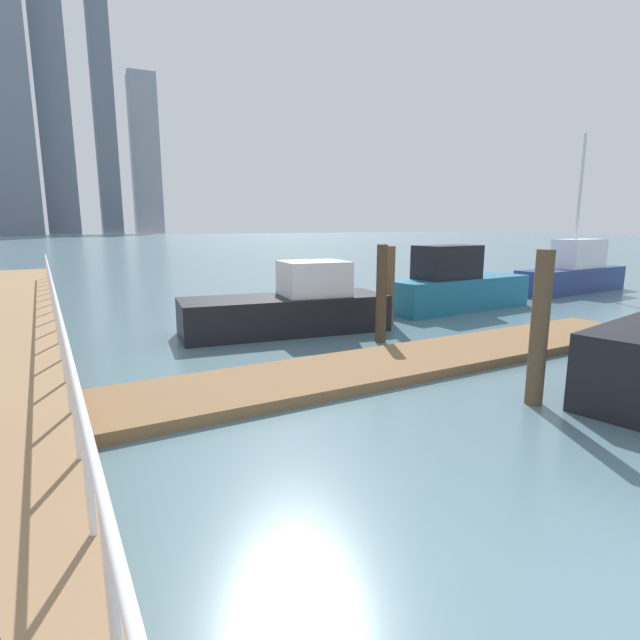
# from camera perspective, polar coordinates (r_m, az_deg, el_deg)

# --- Properties ---
(ground_plane) EXTENTS (300.00, 300.00, 0.00)m
(ground_plane) POSITION_cam_1_polar(r_m,az_deg,el_deg) (21.53, -20.40, 2.90)
(ground_plane) COLOR slate
(floating_dock) EXTENTS (13.19, 2.00, 0.18)m
(floating_dock) POSITION_cam_1_polar(r_m,az_deg,el_deg) (10.11, 11.12, -4.53)
(floating_dock) COLOR olive
(floating_dock) RESTS_ON ground_plane
(boardwalk_railing) EXTENTS (0.06, 28.90, 1.08)m
(boardwalk_railing) POSITION_cam_1_polar(r_m,az_deg,el_deg) (11.15, -28.38, 1.74)
(boardwalk_railing) COLOR white
(boardwalk_railing) RESTS_ON boardwalk
(dock_piling_0) EXTENTS (0.25, 0.25, 2.32)m
(dock_piling_0) POSITION_cam_1_polar(r_m,az_deg,el_deg) (11.68, 7.14, 3.01)
(dock_piling_0) COLOR #473826
(dock_piling_0) RESTS_ON ground_plane
(dock_piling_2) EXTENTS (0.32, 0.32, 2.19)m
(dock_piling_2) POSITION_cam_1_polar(r_m,az_deg,el_deg) (13.95, 8.01, 4.00)
(dock_piling_2) COLOR brown
(dock_piling_2) RESTS_ON ground_plane
(dock_piling_3) EXTENTS (0.27, 0.27, 2.40)m
(dock_piling_3) POSITION_cam_1_polar(r_m,az_deg,el_deg) (8.19, 24.13, -0.93)
(dock_piling_3) COLOR brown
(dock_piling_3) RESTS_ON ground_plane
(moored_boat_2) EXTENTS (6.05, 1.83, 6.33)m
(moored_boat_2) POSITION_cam_1_polar(r_m,az_deg,el_deg) (23.20, 27.37, 4.94)
(moored_boat_2) COLOR navy
(moored_boat_2) RESTS_ON ground_plane
(moored_boat_4) EXTENTS (5.42, 1.79, 2.13)m
(moored_boat_4) POSITION_cam_1_polar(r_m,az_deg,el_deg) (16.78, 15.47, 3.80)
(moored_boat_4) COLOR #1E6B8C
(moored_boat_4) RESTS_ON ground_plane
(moored_boat_5) EXTENTS (5.52, 2.55, 1.83)m
(moored_boat_5) POSITION_cam_1_polar(r_m,az_deg,el_deg) (12.84, -3.47, 1.48)
(moored_boat_5) COLOR black
(moored_boat_5) RESTS_ON ground_plane
(skyline_tower_2) EXTENTS (13.24, 14.00, 86.25)m
(skyline_tower_2) POSITION_cam_1_polar(r_m,az_deg,el_deg) (173.42, -33.05, 22.72)
(skyline_tower_2) COLOR slate
(skyline_tower_2) RESTS_ON ground_plane
(skyline_tower_3) EXTENTS (9.39, 8.72, 85.54)m
(skyline_tower_3) POSITION_cam_1_polar(r_m,az_deg,el_deg) (180.16, -28.67, 22.49)
(skyline_tower_3) COLOR slate
(skyline_tower_3) RESTS_ON ground_plane
(skyline_tower_4) EXTENTS (6.39, 8.31, 84.19)m
(skyline_tower_4) POSITION_cam_1_polar(r_m,az_deg,el_deg) (182.29, -23.92, 22.50)
(skyline_tower_4) COLOR slate
(skyline_tower_4) RESTS_ON ground_plane
(skyline_tower_5) EXTENTS (9.77, 11.48, 52.18)m
(skyline_tower_5) POSITION_cam_1_polar(r_m,az_deg,el_deg) (186.79, -19.63, 17.48)
(skyline_tower_5) COLOR #8C939E
(skyline_tower_5) RESTS_ON ground_plane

